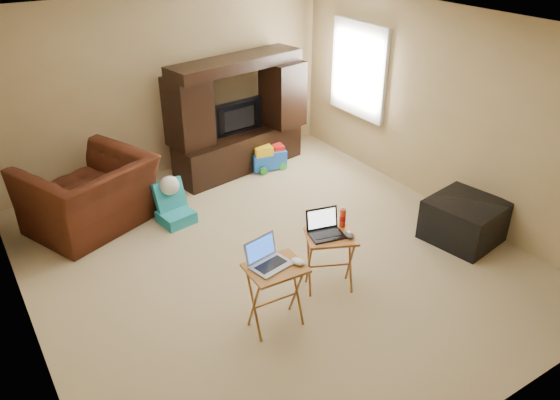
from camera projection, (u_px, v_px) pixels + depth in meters
floor at (270, 255)px, 6.16m from camera, size 5.50×5.50×0.00m
ceiling at (268, 27)px, 4.96m from camera, size 5.50×5.50×0.00m
wall_back at (166, 87)px, 7.59m from camera, size 5.00×0.00×5.00m
wall_front at (493, 297)px, 3.53m from camera, size 5.00×0.00×5.00m
wall_left at (5, 221)px, 4.37m from camera, size 0.00×5.50×5.50m
wall_right at (441, 109)px, 6.75m from camera, size 0.00×5.50×5.50m
window_pane at (359, 69)px, 7.81m from camera, size 0.00×1.20×1.20m
window_frame at (358, 70)px, 7.80m from camera, size 0.06×1.14×1.34m
entertainment_center at (238, 116)px, 7.78m from camera, size 2.09×0.84×1.66m
television at (240, 119)px, 7.76m from camera, size 0.85×0.19×0.49m
recliner at (89, 195)px, 6.49m from camera, size 1.69×1.60×0.87m
child_rocker at (175, 204)px, 6.67m from camera, size 0.45×0.50×0.52m
plush_toy at (172, 198)px, 6.97m from camera, size 0.33×0.28×0.37m
push_toy at (268, 156)px, 8.08m from camera, size 0.58×0.46×0.39m
ottoman at (464, 220)px, 6.35m from camera, size 0.88×0.88×0.49m
tray_table_left at (276, 297)px, 4.98m from camera, size 0.53×0.43×0.66m
tray_table_right at (330, 262)px, 5.49m from camera, size 0.60×0.56×0.63m
laptop_left at (271, 255)px, 4.78m from camera, size 0.40×0.35×0.24m
laptop_right at (327, 225)px, 5.28m from camera, size 0.38×0.34×0.24m
mouse_left at (298, 261)px, 4.85m from camera, size 0.13×0.16×0.06m
mouse_right at (349, 235)px, 5.30m from camera, size 0.10×0.14×0.05m
water_bottle at (343, 218)px, 5.45m from camera, size 0.06×0.06×0.19m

